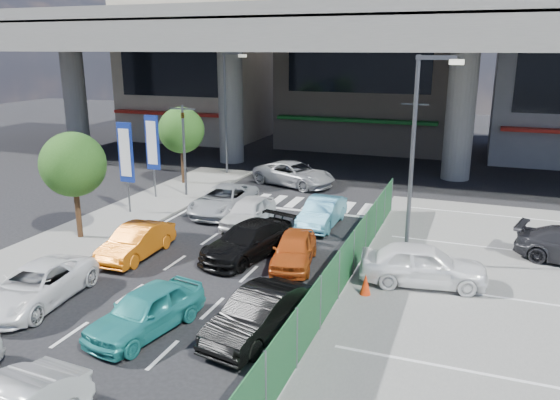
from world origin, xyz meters
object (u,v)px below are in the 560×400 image
at_px(sedan_white_mid_left, 36,286).
at_px(sedan_white_front_mid, 248,212).
at_px(wagon_silver_front_left, 224,200).
at_px(signboard_near, 126,155).
at_px(traffic_light_right, 414,122).
at_px(tree_near, 73,165).
at_px(signboard_far, 152,145).
at_px(taxi_orange_right, 294,250).
at_px(hatch_black_mid_right, 259,315).
at_px(kei_truck_front_right, 322,212).
at_px(street_lamp_right, 418,145).
at_px(traffic_cone, 366,284).
at_px(crossing_wagon_silver, 294,174).
at_px(parked_sedan_white, 423,264).
at_px(street_lamp_left, 228,103).
at_px(tree_far, 181,130).
at_px(taxi_orange_left, 136,242).
at_px(taxi_teal_mid, 146,310).
at_px(sedan_black_mid, 248,241).
at_px(traffic_light_left, 183,128).

relative_size(sedan_white_mid_left, sedan_white_front_mid, 1.15).
bearing_deg(wagon_silver_front_left, signboard_near, -158.02).
distance_m(traffic_light_right, tree_near, 19.53).
relative_size(signboard_far, taxi_orange_right, 1.24).
bearing_deg(hatch_black_mid_right, signboard_far, 144.10).
xyz_separation_m(signboard_far, sedan_white_mid_left, (3.56, -12.68, -2.42)).
xyz_separation_m(sedan_white_mid_left, sedan_white_front_mid, (3.34, 9.98, 0.04)).
bearing_deg(sedan_white_mid_left, kei_truck_front_right, 53.59).
bearing_deg(signboard_far, sedan_white_front_mid, -21.38).
relative_size(signboard_near, sedan_white_front_mid, 1.16).
bearing_deg(street_lamp_right, signboard_near, 172.10).
bearing_deg(traffic_cone, crossing_wagon_silver, 117.74).
height_order(traffic_light_right, parked_sedan_white, traffic_light_right).
height_order(taxi_orange_right, crossing_wagon_silver, crossing_wagon_silver).
bearing_deg(street_lamp_left, kei_truck_front_right, -43.56).
xyz_separation_m(signboard_near, sedan_white_front_mid, (6.49, 0.30, -2.37)).
distance_m(tree_near, tree_far, 10.53).
xyz_separation_m(tree_far, crossing_wagon_silver, (6.55, 2.14, -2.66)).
bearing_deg(sedan_white_front_mid, taxi_orange_right, -47.32).
xyz_separation_m(street_lamp_right, sedan_white_mid_left, (-11.22, -7.69, -4.12)).
bearing_deg(street_lamp_left, taxi_orange_left, -78.87).
bearing_deg(tree_far, kei_truck_front_right, -25.58).
relative_size(signboard_far, parked_sedan_white, 1.06).
bearing_deg(taxi_teal_mid, sedan_white_mid_left, -172.99).
bearing_deg(taxi_teal_mid, crossing_wagon_silver, 106.32).
bearing_deg(crossing_wagon_silver, sedan_white_front_mid, -158.33).
bearing_deg(tree_far, wagon_silver_front_left, -42.62).
xyz_separation_m(street_lamp_right, street_lamp_left, (-13.50, 12.00, 0.00)).
relative_size(sedan_white_mid_left, taxi_teal_mid, 1.15).
relative_size(street_lamp_right, crossing_wagon_silver, 1.53).
bearing_deg(wagon_silver_front_left, sedan_black_mid, -56.48).
distance_m(street_lamp_right, signboard_far, 15.69).
bearing_deg(street_lamp_left, traffic_cone, -50.98).
relative_size(hatch_black_mid_right, kei_truck_front_right, 1.02).
height_order(traffic_light_left, tree_far, traffic_light_left).
xyz_separation_m(street_lamp_left, tree_near, (-0.67, -14.00, -1.38)).
height_order(traffic_light_right, sedan_black_mid, traffic_light_right).
bearing_deg(taxi_orange_right, hatch_black_mid_right, -92.32).
xyz_separation_m(tree_far, kei_truck_front_right, (10.38, -4.97, -2.71)).
relative_size(traffic_light_right, sedan_white_front_mid, 1.28).
relative_size(street_lamp_left, kei_truck_front_right, 1.96).
bearing_deg(sedan_white_front_mid, wagon_silver_front_left, 142.11).
relative_size(tree_near, taxi_orange_left, 1.21).
height_order(traffic_light_left, traffic_cone, traffic_light_left).
relative_size(tree_far, parked_sedan_white, 1.08).
distance_m(signboard_far, tree_near, 7.03).
height_order(wagon_silver_front_left, crossing_wagon_silver, crossing_wagon_silver).
bearing_deg(traffic_light_left, signboard_near, -104.02).
xyz_separation_m(taxi_orange_right, kei_truck_front_right, (-0.33, 5.09, 0.03)).
bearing_deg(taxi_orange_right, taxi_teal_mid, -121.32).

